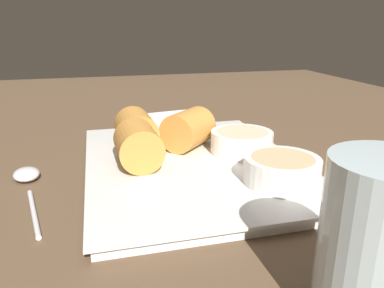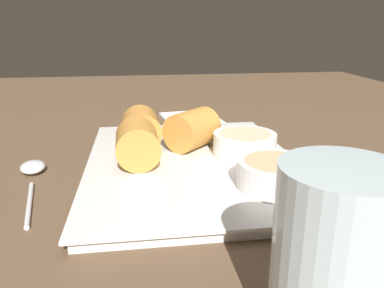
% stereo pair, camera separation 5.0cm
% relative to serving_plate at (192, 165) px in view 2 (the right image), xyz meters
% --- Properties ---
extents(table_surface, '(1.80, 1.40, 0.02)m').
position_rel_serving_plate_xyz_m(table_surface, '(0.02, -0.02, -0.02)').
color(table_surface, brown).
rests_on(table_surface, ground).
extents(serving_plate, '(0.33, 0.25, 0.01)m').
position_rel_serving_plate_xyz_m(serving_plate, '(0.00, 0.00, 0.00)').
color(serving_plate, silver).
rests_on(serving_plate, table_surface).
extents(roll_front_left, '(0.07, 0.05, 0.05)m').
position_rel_serving_plate_xyz_m(roll_front_left, '(-0.00, -0.07, 0.03)').
color(roll_front_left, '#C68438').
rests_on(roll_front_left, serving_plate).
extents(roll_front_right, '(0.07, 0.05, 0.05)m').
position_rel_serving_plate_xyz_m(roll_front_right, '(-0.07, -0.06, 0.03)').
color(roll_front_right, '#C68438').
rests_on(roll_front_right, serving_plate).
extents(roll_back_left, '(0.08, 0.08, 0.05)m').
position_rel_serving_plate_xyz_m(roll_back_left, '(-0.05, 0.01, 0.03)').
color(roll_back_left, '#C68438').
rests_on(roll_back_left, serving_plate).
extents(dipping_bowl_near, '(0.08, 0.08, 0.03)m').
position_rel_serving_plate_xyz_m(dipping_bowl_near, '(-0.01, 0.07, 0.02)').
color(dipping_bowl_near, white).
rests_on(dipping_bowl_near, serving_plate).
extents(dipping_bowl_far, '(0.08, 0.08, 0.03)m').
position_rel_serving_plate_xyz_m(dipping_bowl_far, '(0.09, 0.07, 0.02)').
color(dipping_bowl_far, white).
rests_on(dipping_bowl_far, serving_plate).
extents(spoon, '(0.16, 0.05, 0.01)m').
position_rel_serving_plate_xyz_m(spoon, '(-0.01, -0.19, -0.00)').
color(spoon, silver).
rests_on(spoon, table_surface).
extents(napkin, '(0.13, 0.12, 0.01)m').
position_rel_serving_plate_xyz_m(napkin, '(-0.24, 0.03, -0.00)').
color(napkin, white).
rests_on(napkin, table_surface).
extents(drinking_glass, '(0.07, 0.07, 0.11)m').
position_rel_serving_plate_xyz_m(drinking_glass, '(0.27, 0.04, 0.05)').
color(drinking_glass, silver).
rests_on(drinking_glass, table_surface).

